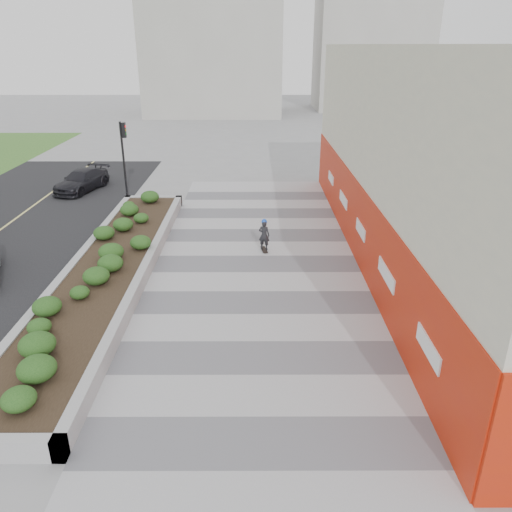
# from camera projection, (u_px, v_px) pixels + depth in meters

# --- Properties ---
(ground) EXTENTS (160.00, 160.00, 0.00)m
(ground) POSITION_uv_depth(u_px,v_px,m) (259.00, 400.00, 12.15)
(ground) COLOR gray
(ground) RESTS_ON ground
(walkway) EXTENTS (8.00, 36.00, 0.01)m
(walkway) POSITION_uv_depth(u_px,v_px,m) (258.00, 334.00, 14.91)
(walkway) COLOR #A8A8AD
(walkway) RESTS_ON ground
(building) EXTENTS (6.04, 24.08, 8.00)m
(building) POSITION_uv_depth(u_px,v_px,m) (441.00, 159.00, 18.87)
(building) COLOR beige
(building) RESTS_ON ground
(planter) EXTENTS (3.00, 18.00, 0.90)m
(planter) POSITION_uv_depth(u_px,v_px,m) (109.00, 267.00, 18.41)
(planter) COLOR #9E9EA0
(planter) RESTS_ON ground
(traffic_signal_near) EXTENTS (0.33, 0.28, 4.20)m
(traffic_signal_near) POSITION_uv_depth(u_px,v_px,m) (124.00, 149.00, 27.16)
(traffic_signal_near) COLOR black
(traffic_signal_near) RESTS_ON ground
(distant_bldg_north_l) EXTENTS (16.00, 12.00, 20.00)m
(distant_bldg_north_l) POSITION_uv_depth(u_px,v_px,m) (213.00, 26.00, 58.84)
(distant_bldg_north_l) COLOR #ADAAA3
(distant_bldg_north_l) RESTS_ON ground
(distant_bldg_north_r) EXTENTS (14.00, 10.00, 24.00)m
(distant_bldg_north_r) POSITION_uv_depth(u_px,v_px,m) (374.00, 10.00, 62.71)
(distant_bldg_north_r) COLOR #ADAAA3
(distant_bldg_north_r) RESTS_ON ground
(manhole_cover) EXTENTS (0.44, 0.44, 0.01)m
(manhole_cover) POSITION_uv_depth(u_px,v_px,m) (275.00, 334.00, 14.91)
(manhole_cover) COLOR #595654
(manhole_cover) RESTS_ON ground
(skateboarder) EXTENTS (0.53, 0.74, 1.41)m
(skateboarder) POSITION_uv_depth(u_px,v_px,m) (264.00, 235.00, 20.65)
(skateboarder) COLOR beige
(skateboarder) RESTS_ON ground
(car_dark) EXTENTS (2.75, 4.45, 1.20)m
(car_dark) POSITION_uv_depth(u_px,v_px,m) (82.00, 181.00, 29.36)
(car_dark) COLOR black
(car_dark) RESTS_ON ground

